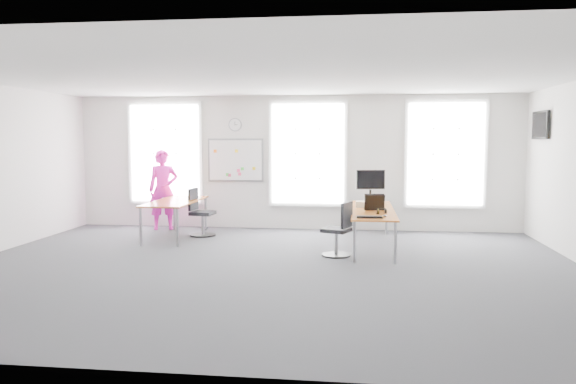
# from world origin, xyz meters

# --- Properties ---
(floor) EXTENTS (10.00, 10.00, 0.00)m
(floor) POSITION_xyz_m (0.00, 0.00, 0.00)
(floor) COLOR #2C2C31
(floor) RESTS_ON ground
(ceiling) EXTENTS (10.00, 10.00, 0.00)m
(ceiling) POSITION_xyz_m (0.00, 0.00, 3.00)
(ceiling) COLOR silver
(ceiling) RESTS_ON ground
(wall_back) EXTENTS (10.00, 0.00, 10.00)m
(wall_back) POSITION_xyz_m (0.00, 4.00, 1.50)
(wall_back) COLOR silver
(wall_back) RESTS_ON ground
(wall_front) EXTENTS (10.00, 0.00, 10.00)m
(wall_front) POSITION_xyz_m (0.00, -4.00, 1.50)
(wall_front) COLOR silver
(wall_front) RESTS_ON ground
(window_left) EXTENTS (1.60, 0.06, 2.20)m
(window_left) POSITION_xyz_m (-3.00, 3.97, 1.70)
(window_left) COLOR silver
(window_left) RESTS_ON wall_back
(window_mid) EXTENTS (1.60, 0.06, 2.20)m
(window_mid) POSITION_xyz_m (0.30, 3.97, 1.70)
(window_mid) COLOR silver
(window_mid) RESTS_ON wall_back
(window_right) EXTENTS (1.60, 0.06, 2.20)m
(window_right) POSITION_xyz_m (3.30, 3.97, 1.70)
(window_right) COLOR silver
(window_right) RESTS_ON wall_back
(desk_right) EXTENTS (0.78, 2.94, 0.72)m
(desk_right) POSITION_xyz_m (1.70, 2.03, 0.67)
(desk_right) COLOR #BE7721
(desk_right) RESTS_ON ground
(desk_left) EXTENTS (0.84, 2.10, 0.77)m
(desk_left) POSITION_xyz_m (-2.31, 2.55, 0.70)
(desk_left) COLOR #BE7721
(desk_left) RESTS_ON ground
(chair_right) EXTENTS (0.56, 0.56, 0.95)m
(chair_right) POSITION_xyz_m (1.11, 1.09, 0.42)
(chair_right) COLOR black
(chair_right) RESTS_ON ground
(chair_left) EXTENTS (0.53, 0.53, 1.00)m
(chair_left) POSITION_xyz_m (-1.87, 2.81, 0.44)
(chair_left) COLOR black
(chair_left) RESTS_ON ground
(person) EXTENTS (0.76, 0.62, 1.79)m
(person) POSITION_xyz_m (-2.92, 3.56, 0.90)
(person) COLOR #F220B3
(person) RESTS_ON ground
(whiteboard) EXTENTS (1.20, 0.03, 0.90)m
(whiteboard) POSITION_xyz_m (-1.35, 3.97, 1.55)
(whiteboard) COLOR white
(whiteboard) RESTS_ON wall_back
(wall_clock) EXTENTS (0.30, 0.04, 0.30)m
(wall_clock) POSITION_xyz_m (-1.35, 3.97, 2.35)
(wall_clock) COLOR gray
(wall_clock) RESTS_ON wall_back
(tv) EXTENTS (0.06, 0.90, 0.55)m
(tv) POSITION_xyz_m (4.95, 3.00, 2.30)
(tv) COLOR black
(tv) RESTS_ON wall_right
(keyboard) EXTENTS (0.44, 0.17, 0.02)m
(keyboard) POSITION_xyz_m (1.61, 0.85, 0.73)
(keyboard) COLOR black
(keyboard) RESTS_ON desk_right
(mouse) EXTENTS (0.09, 0.12, 0.04)m
(mouse) POSITION_xyz_m (1.87, 0.97, 0.74)
(mouse) COLOR black
(mouse) RESTS_ON desk_right
(lens_cap) EXTENTS (0.08, 0.08, 0.01)m
(lens_cap) POSITION_xyz_m (1.77, 1.34, 0.72)
(lens_cap) COLOR black
(lens_cap) RESTS_ON desk_right
(headphones) EXTENTS (0.17, 0.09, 0.10)m
(headphones) POSITION_xyz_m (1.84, 1.41, 0.76)
(headphones) COLOR black
(headphones) RESTS_ON desk_right
(laptop_sleeve) EXTENTS (0.38, 0.25, 0.30)m
(laptop_sleeve) POSITION_xyz_m (1.72, 1.83, 0.86)
(laptop_sleeve) COLOR black
(laptop_sleeve) RESTS_ON desk_right
(paper_stack) EXTENTS (0.33, 0.26, 0.11)m
(paper_stack) POSITION_xyz_m (1.55, 2.36, 0.77)
(paper_stack) COLOR beige
(paper_stack) RESTS_ON desk_right
(monitor) EXTENTS (0.60, 0.25, 0.67)m
(monitor) POSITION_xyz_m (1.68, 3.28, 1.12)
(monitor) COLOR black
(monitor) RESTS_ON desk_right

